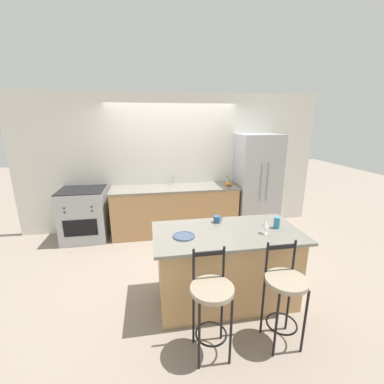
% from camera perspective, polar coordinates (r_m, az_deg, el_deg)
% --- Properties ---
extents(ground_plane, '(18.00, 18.00, 0.00)m').
position_cam_1_polar(ground_plane, '(4.95, -3.19, -10.57)').
color(ground_plane, gray).
extents(wall_back, '(6.00, 0.07, 2.70)m').
position_cam_1_polar(wall_back, '(5.24, -4.34, 6.44)').
color(wall_back, silver).
rests_on(wall_back, ground_plane).
extents(back_counter, '(2.45, 0.72, 0.94)m').
position_cam_1_polar(back_counter, '(5.13, -3.78, -3.91)').
color(back_counter, tan).
rests_on(back_counter, ground_plane).
extents(sink_faucet, '(0.02, 0.13, 0.22)m').
position_cam_1_polar(sink_faucet, '(5.16, -4.14, 3.19)').
color(sink_faucet, '#ADAFB5').
rests_on(sink_faucet, back_counter).
extents(kitchen_island, '(1.75, 0.91, 0.92)m').
position_cam_1_polar(kitchen_island, '(3.31, 7.52, -15.91)').
color(kitchen_island, tan).
rests_on(kitchen_island, ground_plane).
extents(refrigerator, '(0.81, 0.73, 1.93)m').
position_cam_1_polar(refrigerator, '(5.37, 14.07, 2.06)').
color(refrigerator, '#ADAFB5').
rests_on(refrigerator, ground_plane).
extents(oven_range, '(0.79, 0.71, 0.97)m').
position_cam_1_polar(oven_range, '(5.22, -22.81, -4.62)').
color(oven_range, '#ADAFB5').
rests_on(oven_range, ground_plane).
extents(bar_stool_near, '(0.40, 0.40, 1.06)m').
position_cam_1_polar(bar_stool_near, '(2.56, 4.38, -22.75)').
color(bar_stool_near, black).
rests_on(bar_stool_near, ground_plane).
extents(bar_stool_far, '(0.40, 0.40, 1.06)m').
position_cam_1_polar(bar_stool_far, '(2.81, 19.93, -19.94)').
color(bar_stool_far, black).
rests_on(bar_stool_far, ground_plane).
extents(dinner_plate, '(0.25, 0.25, 0.02)m').
position_cam_1_polar(dinner_plate, '(2.93, -1.81, -9.74)').
color(dinner_plate, '#425170').
rests_on(dinner_plate, kitchen_island).
extents(wine_glass, '(0.08, 0.08, 0.17)m').
position_cam_1_polar(wine_glass, '(3.08, 15.94, -6.77)').
color(wine_glass, white).
rests_on(wine_glass, kitchen_island).
extents(coffee_mug, '(0.12, 0.09, 0.09)m').
position_cam_1_polar(coffee_mug, '(3.32, 5.60, -6.04)').
color(coffee_mug, '#335689').
rests_on(coffee_mug, kitchen_island).
extents(tumbler_cup, '(0.07, 0.07, 0.14)m').
position_cam_1_polar(tumbler_cup, '(3.29, 18.30, -6.49)').
color(tumbler_cup, teal).
rests_on(tumbler_cup, kitchen_island).
extents(pumpkin_decoration, '(0.12, 0.12, 0.11)m').
position_cam_1_polar(pumpkin_decoration, '(5.07, 8.21, 1.78)').
color(pumpkin_decoration, orange).
rests_on(pumpkin_decoration, back_counter).
extents(soap_bottle, '(0.05, 0.05, 0.15)m').
position_cam_1_polar(soap_bottle, '(5.31, 7.82, 2.62)').
color(soap_bottle, silver).
rests_on(soap_bottle, back_counter).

